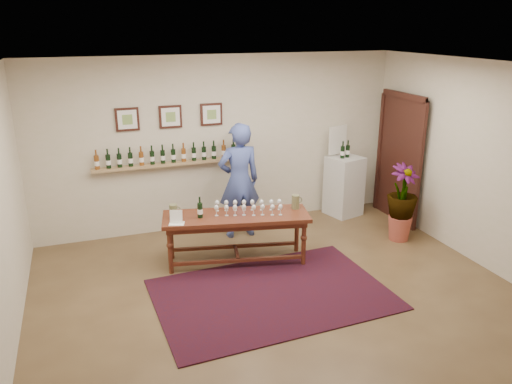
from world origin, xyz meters
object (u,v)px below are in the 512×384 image
object	(u,v)px
display_pedestal	(344,186)
potted_plant	(402,203)
person	(239,181)
tasting_table	(236,222)

from	to	relation	value
display_pedestal	potted_plant	xyz separation A→B (m)	(0.28, -1.29, 0.09)
potted_plant	person	xyz separation A→B (m)	(-2.31, 1.01, 0.30)
tasting_table	potted_plant	xyz separation A→B (m)	(2.65, -0.13, 0.00)
tasting_table	person	distance (m)	0.99
potted_plant	person	size ratio (longest dim) A/B	0.57
tasting_table	display_pedestal	world-z (taller)	display_pedestal
tasting_table	person	size ratio (longest dim) A/B	1.16
display_pedestal	person	world-z (taller)	person
person	tasting_table	bearing A→B (deg)	69.02
tasting_table	potted_plant	distance (m)	2.65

